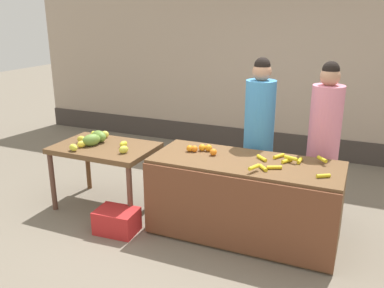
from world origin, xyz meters
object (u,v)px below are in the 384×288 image
(vendor_woman_blue_shirt, at_px, (259,137))
(produce_crate, at_px, (117,221))
(produce_sack, at_px, (196,172))
(vendor_woman_pink_shirt, at_px, (323,144))

(vendor_woman_blue_shirt, height_order, produce_crate, vendor_woman_blue_shirt)
(produce_crate, bearing_deg, produce_sack, 73.95)
(vendor_woman_blue_shirt, distance_m, produce_crate, 1.85)
(vendor_woman_blue_shirt, distance_m, produce_sack, 1.08)
(produce_sack, bearing_deg, produce_crate, -106.05)
(vendor_woman_pink_shirt, relative_size, produce_sack, 3.22)
(vendor_woman_blue_shirt, relative_size, vendor_woman_pink_shirt, 1.01)
(vendor_woman_pink_shirt, bearing_deg, vendor_woman_blue_shirt, -176.93)
(vendor_woman_blue_shirt, bearing_deg, produce_crate, -137.38)
(produce_crate, height_order, produce_sack, produce_sack)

